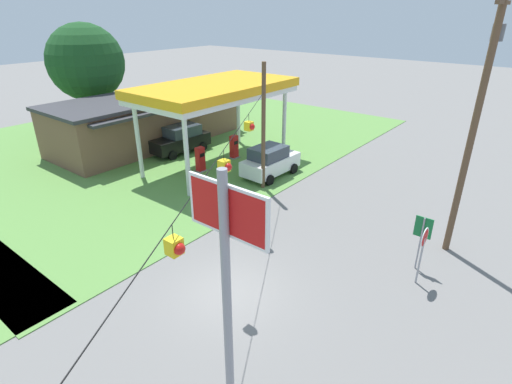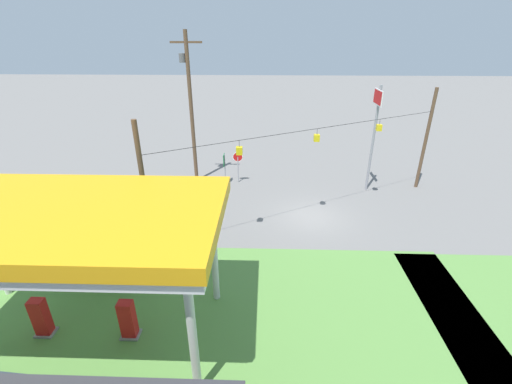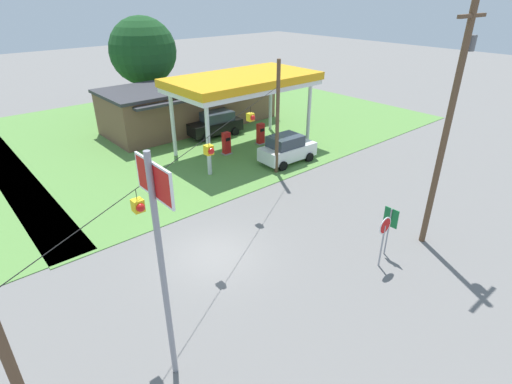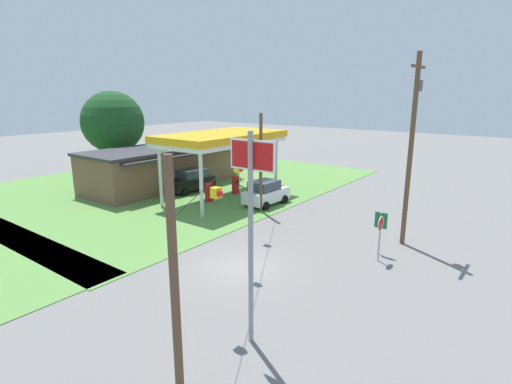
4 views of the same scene
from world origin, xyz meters
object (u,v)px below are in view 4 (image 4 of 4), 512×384
Objects in this scene: gas_station_store at (164,166)px; tree_behind_station at (113,122)px; fuel_pump_near at (209,193)px; car_at_pumps_front at (266,193)px; fuel_pump_far at (236,186)px; gas_station_canopy at (222,139)px; car_at_pumps_rear at (191,181)px; stop_sign_roadside at (380,229)px; stop_sign_overhead at (251,203)px; route_sign at (381,225)px; utility_pole_main at (412,142)px.

gas_station_store is 1.70× the size of tree_behind_station.
fuel_pump_near is 0.19× the size of tree_behind_station.
car_at_pumps_front is 0.46× the size of tree_behind_station.
fuel_pump_far is 0.41× the size of car_at_pumps_front.
tree_behind_station is at bearing 92.75° from gas_station_canopy.
gas_station_store is at bearing -87.37° from car_at_pumps_rear.
stop_sign_roadside is (-6.38, -15.34, 1.00)m from fuel_pump_far.
fuel_pump_near is 0.36× the size of car_at_pumps_rear.
stop_sign_overhead is at bearing 55.57° from car_at_pumps_rear.
stop_sign_roadside reaches higher than route_sign.
car_at_pumps_front is at bearing 68.53° from route_sign.
gas_station_store is 8.09m from fuel_pump_far.
car_at_pumps_rear is 1.96× the size of route_sign.
utility_pole_main is (-1.91, -11.52, 5.09)m from car_at_pumps_front.
gas_station_store is 11.98m from car_at_pumps_front.
tree_behind_station reaches higher than car_at_pumps_front.
tree_behind_station is at bearing -80.87° from car_at_pumps_rear.
route_sign reaches higher than fuel_pump_near.
stop_sign_overhead is at bearing -123.62° from gas_station_store.
gas_station_store reaches higher than fuel_pump_far.
car_at_pumps_rear is at bearing -91.56° from gas_station_store.
route_sign is at bearing -95.87° from tree_behind_station.
utility_pole_main is 1.22× the size of tree_behind_station.
fuel_pump_near is at bearing 91.49° from utility_pole_main.
fuel_pump_far is at bearing 0.00° from fuel_pump_near.
stop_sign_roadside is at bearing -113.32° from car_at_pumps_front.
tree_behind_station reaches higher than fuel_pump_near.
fuel_pump_far is 0.16× the size of utility_pole_main.
fuel_pump_far is 4.32m from car_at_pumps_rear.
car_at_pumps_rear is at bearing 94.96° from car_at_pumps_front.
utility_pole_main is at bearing -97.55° from car_at_pumps_front.
stop_sign_roadside is (-4.99, -23.24, -0.10)m from gas_station_store.
car_at_pumps_front is (0.63, -4.05, -4.08)m from gas_station_canopy.
gas_station_canopy is 2.62× the size of car_at_pumps_front.
stop_sign_overhead is 0.69× the size of utility_pole_main.
tree_behind_station is (-1.31, 18.21, 4.89)m from car_at_pumps_front.
car_at_pumps_rear is 0.52× the size of tree_behind_station.
route_sign is (-4.31, -10.95, 0.69)m from car_at_pumps_front.
stop_sign_overhead reaches higher than fuel_pump_near.
stop_sign_roadside is (-5.32, -11.30, 0.79)m from car_at_pumps_front.
utility_pole_main reaches higher than fuel_pump_far.
fuel_pump_near is 15.09m from tree_behind_station.
stop_sign_roadside is at bearing -6.40° from stop_sign_overhead.
gas_station_canopy is 6.38× the size of fuel_pump_near.
gas_station_canopy reaches higher than car_at_pumps_rear.
route_sign is 29.61m from tree_behind_station.
tree_behind_station is (3.00, 29.16, 4.20)m from route_sign.
fuel_pump_far is at bearing -112.57° from stop_sign_roadside.
utility_pole_main is (0.41, -15.57, 5.30)m from fuel_pump_near.
route_sign is at bearing -109.69° from fuel_pump_far.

